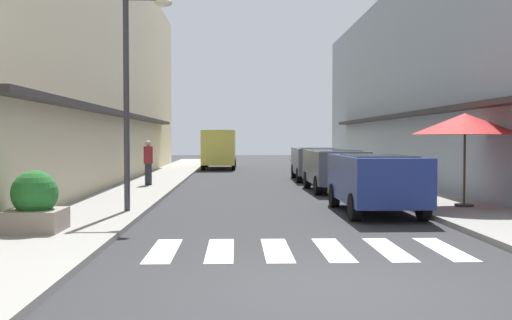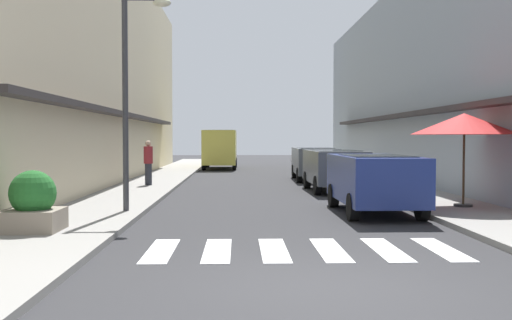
% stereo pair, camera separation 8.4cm
% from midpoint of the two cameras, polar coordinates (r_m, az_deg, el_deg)
% --- Properties ---
extents(ground_plane, '(87.24, 87.24, 0.00)m').
position_cam_midpoint_polar(ground_plane, '(23.41, 1.05, -2.55)').
color(ground_plane, '#2B2B2D').
extents(sidewalk_left, '(2.37, 55.52, 0.12)m').
position_cam_midpoint_polar(sidewalk_left, '(23.63, -10.09, -2.39)').
color(sidewalk_left, gray).
rests_on(sidewalk_left, ground_plane).
extents(sidewalk_right, '(2.37, 55.52, 0.12)m').
position_cam_midpoint_polar(sidewalk_right, '(24.05, 11.98, -2.33)').
color(sidewalk_right, gray).
rests_on(sidewalk_right, ground_plane).
extents(building_row_left, '(5.50, 37.69, 9.89)m').
position_cam_midpoint_polar(building_row_left, '(25.49, -18.14, 8.86)').
color(building_row_left, beige).
rests_on(building_row_left, ground_plane).
extents(building_row_right, '(5.50, 37.69, 8.58)m').
position_cam_midpoint_polar(building_row_right, '(26.14, 19.46, 7.23)').
color(building_row_right, '#939EA8').
rests_on(building_row_right, ground_plane).
extents(crosswalk, '(5.20, 2.20, 0.01)m').
position_cam_midpoint_polar(crosswalk, '(10.32, 4.60, -8.46)').
color(crosswalk, silver).
rests_on(crosswalk, ground_plane).
extents(parked_car_near, '(1.83, 4.20, 1.47)m').
position_cam_midpoint_polar(parked_car_near, '(15.38, 11.26, -1.58)').
color(parked_car_near, navy).
rests_on(parked_car_near, ground_plane).
extents(parked_car_mid, '(1.86, 4.06, 1.47)m').
position_cam_midpoint_polar(parked_car_mid, '(21.48, 7.54, -0.52)').
color(parked_car_mid, '#4C5156').
rests_on(parked_car_mid, ground_plane).
extents(parked_car_far, '(1.89, 4.47, 1.47)m').
position_cam_midpoint_polar(parked_car_far, '(27.01, 5.64, 0.02)').
color(parked_car_far, '#4C5156').
rests_on(parked_car_far, ground_plane).
extents(delivery_van, '(2.05, 5.42, 2.37)m').
position_cam_midpoint_polar(delivery_van, '(37.17, -3.33, 1.34)').
color(delivery_van, '#D8CC4C').
rests_on(delivery_van, ground_plane).
extents(street_lamp, '(1.19, 0.28, 5.29)m').
position_cam_midpoint_polar(street_lamp, '(15.04, -11.38, 7.64)').
color(street_lamp, '#38383D').
rests_on(street_lamp, sidewalk_left).
extents(cafe_umbrella, '(2.73, 2.73, 2.42)m').
position_cam_midpoint_polar(cafe_umbrella, '(16.51, 19.20, 3.22)').
color(cafe_umbrella, '#262626').
rests_on(cafe_umbrella, sidewalk_right).
extents(planter_corner, '(1.05, 1.05, 1.16)m').
position_cam_midpoint_polar(planter_corner, '(12.28, -20.14, -3.93)').
color(planter_corner, gray).
rests_on(planter_corner, sidewalk_left).
extents(pedestrian_walking_near, '(0.34, 0.34, 1.68)m').
position_cam_midpoint_polar(pedestrian_walking_near, '(23.09, -10.03, -0.15)').
color(pedestrian_walking_near, '#282B33').
rests_on(pedestrian_walking_near, sidewalk_left).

